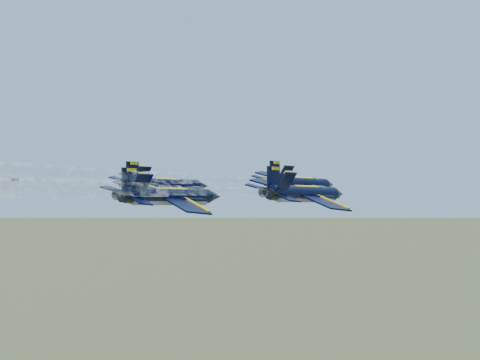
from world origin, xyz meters
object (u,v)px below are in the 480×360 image
(jet_lead, at_px, (301,184))
(jet_right, at_px, (305,193))
(jet_left, at_px, (166,185))
(jet_slot, at_px, (171,196))

(jet_lead, bearing_deg, jet_right, -55.63)
(jet_lead, relative_size, jet_left, 1.00)
(jet_lead, bearing_deg, jet_left, -133.91)
(jet_left, height_order, jet_right, same)
(jet_lead, height_order, jet_slot, same)
(jet_right, relative_size, jet_slot, 1.00)
(jet_right, distance_m, jet_slot, 15.87)
(jet_right, bearing_deg, jet_slot, -129.32)
(jet_left, xyz_separation_m, jet_right, (21.85, -7.81, 0.00))
(jet_left, bearing_deg, jet_slot, -44.95)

